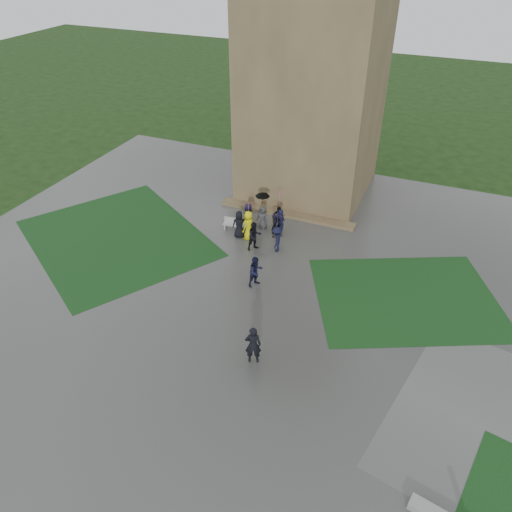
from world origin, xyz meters
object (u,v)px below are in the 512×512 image
at_px(tower, 316,55).
at_px(pedestrian_near, 253,345).
at_px(bench, 234,224).
at_px(pedestrian_mid, 256,271).

height_order(tower, pedestrian_near, tower).
relative_size(tower, bench, 13.29).
distance_m(tower, pedestrian_mid, 14.51).
bearing_deg(pedestrian_mid, bench, 66.19).
relative_size(pedestrian_mid, pedestrian_near, 0.90).
bearing_deg(pedestrian_near, bench, -83.74).
height_order(bench, pedestrian_near, pedestrian_near).
xyz_separation_m(tower, pedestrian_near, (3.03, -17.03, -8.02)).
distance_m(bench, pedestrian_near, 11.09).
distance_m(tower, pedestrian_near, 19.07).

